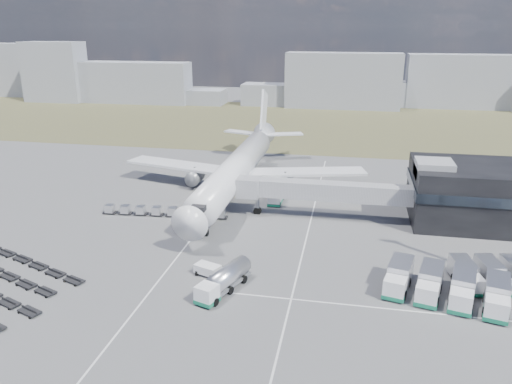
# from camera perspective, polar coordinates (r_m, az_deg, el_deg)

# --- Properties ---
(ground) EXTENTS (420.00, 420.00, 0.00)m
(ground) POSITION_cam_1_polar(r_m,az_deg,el_deg) (73.78, -7.68, -7.71)
(ground) COLOR #565659
(ground) RESTS_ON ground
(grass_strip) EXTENTS (420.00, 90.00, 0.01)m
(grass_strip) POSITION_cam_1_polar(r_m,az_deg,el_deg) (176.89, 3.73, 7.91)
(grass_strip) COLOR #4D4D2E
(grass_strip) RESTS_ON ground
(lane_markings) EXTENTS (47.12, 110.00, 0.01)m
(lane_markings) POSITION_cam_1_polar(r_m,az_deg,el_deg) (74.09, 0.31, -7.41)
(lane_markings) COLOR silver
(lane_markings) RESTS_ON ground
(terminal) EXTENTS (30.40, 16.40, 11.00)m
(terminal) POSITION_cam_1_polar(r_m,az_deg,el_deg) (94.13, 26.31, -0.23)
(terminal) COLOR black
(terminal) RESTS_ON ground
(jet_bridge) EXTENTS (30.30, 3.80, 7.05)m
(jet_bridge) POSITION_cam_1_polar(r_m,az_deg,el_deg) (87.51, 6.41, 0.19)
(jet_bridge) COLOR #939399
(jet_bridge) RESTS_ON ground
(airliner) EXTENTS (51.59, 64.53, 17.62)m
(airliner) POSITION_cam_1_polar(r_m,az_deg,el_deg) (101.11, -2.01, 2.95)
(airliner) COLOR white
(airliner) RESTS_ON ground
(skyline) EXTENTS (332.17, 27.18, 25.77)m
(skyline) POSITION_cam_1_polar(r_m,az_deg,el_deg) (220.41, -1.71, 12.55)
(skyline) COLOR #9598A3
(skyline) RESTS_ON ground
(fuel_tanker) EXTENTS (5.52, 9.92, 3.12)m
(fuel_tanker) POSITION_cam_1_polar(r_m,az_deg,el_deg) (64.59, -3.71, -10.03)
(fuel_tanker) COLOR white
(fuel_tanker) RESTS_ON ground
(pushback_tug) EXTENTS (3.89, 3.01, 1.53)m
(pushback_tug) POSITION_cam_1_polar(r_m,az_deg,el_deg) (68.98, -5.56, -8.86)
(pushback_tug) COLOR white
(pushback_tug) RESTS_ON ground
(catering_truck) EXTENTS (2.45, 5.94, 2.72)m
(catering_truck) POSITION_cam_1_polar(r_m,az_deg,el_deg) (95.52, 2.30, -0.45)
(catering_truck) COLOR white
(catering_truck) RESTS_ON ground
(service_trucks_near) EXTENTS (15.66, 10.99, 3.16)m
(service_trucks_near) POSITION_cam_1_polar(r_m,az_deg,el_deg) (67.13, 20.89, -10.00)
(service_trucks_near) COLOR white
(service_trucks_near) RESTS_ON ground
(service_trucks_far) EXTENTS (13.72, 9.07, 2.83)m
(service_trucks_far) POSITION_cam_1_polar(r_m,az_deg,el_deg) (73.35, 26.62, -8.48)
(service_trucks_far) COLOR white
(service_trucks_far) RESTS_ON ground
(uld_row) EXTENTS (22.79, 3.11, 1.54)m
(uld_row) POSITION_cam_1_polar(r_m,az_deg,el_deg) (90.39, -10.41, -2.19)
(uld_row) COLOR black
(uld_row) RESTS_ON ground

